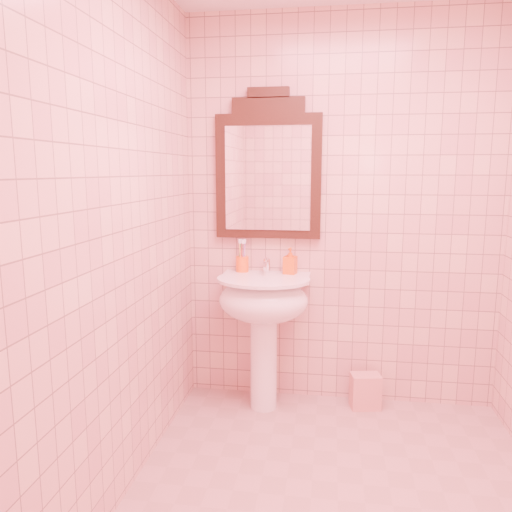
% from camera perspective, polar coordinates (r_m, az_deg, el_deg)
% --- Properties ---
extents(floor, '(2.20, 2.20, 0.00)m').
position_cam_1_polar(floor, '(2.62, 9.34, -25.86)').
color(floor, tan).
rests_on(floor, ground).
extents(back_wall, '(2.00, 0.02, 2.50)m').
position_cam_1_polar(back_wall, '(3.25, 9.72, 4.80)').
color(back_wall, beige).
rests_on(back_wall, floor).
extents(pedestal_sink, '(0.58, 0.58, 0.86)m').
position_cam_1_polar(pedestal_sink, '(3.15, 0.87, -6.09)').
color(pedestal_sink, white).
rests_on(pedestal_sink, floor).
extents(faucet, '(0.04, 0.16, 0.11)m').
position_cam_1_polar(faucet, '(3.23, 1.21, -1.01)').
color(faucet, white).
rests_on(faucet, pedestal_sink).
extents(mirror, '(0.68, 0.06, 0.95)m').
position_cam_1_polar(mirror, '(3.23, 1.40, 9.79)').
color(mirror, black).
rests_on(mirror, back_wall).
extents(toothbrush_cup, '(0.08, 0.08, 0.19)m').
position_cam_1_polar(toothbrush_cup, '(3.28, -1.58, -0.88)').
color(toothbrush_cup, '#FB5B15').
rests_on(toothbrush_cup, pedestal_sink).
extents(soap_dispenser, '(0.09, 0.09, 0.17)m').
position_cam_1_polar(soap_dispenser, '(3.21, 3.93, -0.57)').
color(soap_dispenser, '#DD5912').
rests_on(soap_dispenser, pedestal_sink).
extents(towel, '(0.20, 0.16, 0.23)m').
position_cam_1_polar(towel, '(3.42, 12.38, -14.85)').
color(towel, pink).
rests_on(towel, floor).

